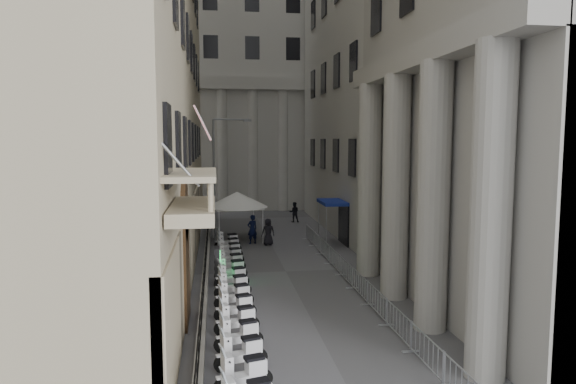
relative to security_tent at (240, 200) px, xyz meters
name	(u,v)px	position (x,y,z in m)	size (l,w,h in m)	color
far_building	(249,66)	(2.01, 20.08, 12.08)	(22.00, 10.00, 30.00)	#ABA9A1
iron_fence	(205,280)	(-2.29, -9.92, -2.92)	(0.30, 28.00, 1.40)	black
blue_awning	(332,244)	(6.16, -1.92, -2.92)	(1.60, 3.00, 3.00)	navy
scooter_2	(242,369)	(-0.97, -20.34, -2.92)	(0.56, 1.40, 1.50)	silver
scooter_3	(240,350)	(-0.97, -18.86, -2.92)	(0.56, 1.40, 1.50)	silver
scooter_4	(238,334)	(-0.97, -17.38, -2.92)	(0.56, 1.40, 1.50)	silver
scooter_5	(236,320)	(-0.97, -15.89, -2.92)	(0.56, 1.40, 1.50)	silver
scooter_6	(235,308)	(-0.97, -14.41, -2.92)	(0.56, 1.40, 1.50)	silver
scooter_7	(233,297)	(-0.97, -12.93, -2.92)	(0.56, 1.40, 1.50)	silver
scooter_8	(232,288)	(-0.97, -11.45, -2.92)	(0.56, 1.40, 1.50)	silver
scooter_9	(231,280)	(-0.97, -9.96, -2.92)	(0.56, 1.40, 1.50)	silver
scooter_10	(231,272)	(-0.97, -8.48, -2.92)	(0.56, 1.40, 1.50)	silver
scooter_11	(230,266)	(-0.97, -7.00, -2.92)	(0.56, 1.40, 1.50)	silver
scooter_12	(229,260)	(-0.97, -5.51, -2.92)	(0.56, 1.40, 1.50)	silver
scooter_13	(228,254)	(-0.97, -4.03, -2.92)	(0.56, 1.40, 1.50)	silver
scooter_14	(228,249)	(-0.97, -2.55, -2.92)	(0.56, 1.40, 1.50)	silver
barrier_1	(426,369)	(4.75, -21.12, -2.92)	(0.60, 2.40, 1.10)	#A3A5AA
barrier_2	(398,338)	(4.75, -18.62, -2.92)	(0.60, 2.40, 1.10)	#A3A5AA
barrier_3	(376,315)	(4.75, -16.12, -2.92)	(0.60, 2.40, 1.10)	#A3A5AA
barrier_4	(359,296)	(4.75, -13.62, -2.92)	(0.60, 2.40, 1.10)	#A3A5AA
barrier_5	(346,281)	(4.75, -11.12, -2.92)	(0.60, 2.40, 1.10)	#A3A5AA
barrier_6	(334,269)	(4.75, -8.62, -2.92)	(0.60, 2.40, 1.10)	#A3A5AA
barrier_7	(325,259)	(4.75, -6.12, -2.92)	(0.60, 2.40, 1.10)	#A3A5AA
barrier_8	(317,250)	(4.75, -3.62, -2.92)	(0.60, 2.40, 1.10)	#A3A5AA
barrier_9	(310,242)	(4.75, -1.12, -2.92)	(0.60, 2.40, 1.10)	#A3A5AA
security_tent	(240,200)	(0.00, 0.00, 0.00)	(4.30, 4.30, 3.50)	silver
street_lamp	(219,168)	(-1.47, 0.06, 2.23)	(2.74, 0.88, 8.60)	gray
info_kiosk	(217,266)	(-1.67, -10.84, -1.97)	(0.30, 0.89, 1.89)	black
pedestrian_a	(252,229)	(0.75, -1.00, -1.92)	(0.73, 0.48, 2.01)	black
pedestrian_b	(294,212)	(5.01, 7.73, -2.05)	(0.85, 0.66, 1.74)	black
pedestrian_c	(268,232)	(1.78, -1.64, -2.01)	(0.89, 0.58, 1.82)	black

